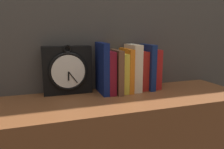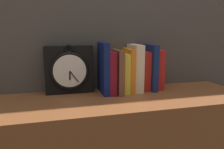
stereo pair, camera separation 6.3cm
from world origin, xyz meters
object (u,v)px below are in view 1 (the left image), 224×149
at_px(book_slot8_red, 153,69).
at_px(clock, 67,70).
at_px(book_slot5_cream, 133,67).
at_px(book_slot7_navy, 147,67).
at_px(book_slot3_yellow, 121,72).
at_px(book_slot1_maroon, 108,72).
at_px(book_slot4_orange, 126,70).
at_px(book_slot2_brown, 116,71).
at_px(book_slot0_navy, 102,68).
at_px(book_slot6_red, 140,70).

bearing_deg(book_slot8_red, clock, 176.63).
distance_m(clock, book_slot5_cream, 0.31).
bearing_deg(clock, book_slot7_navy, -5.08).
distance_m(book_slot3_yellow, book_slot8_red, 0.17).
relative_size(book_slot1_maroon, book_slot4_orange, 0.96).
height_order(clock, book_slot5_cream, clock).
distance_m(book_slot1_maroon, book_slot8_red, 0.24).
xyz_separation_m(clock, book_slot2_brown, (0.22, -0.05, -0.01)).
height_order(book_slot0_navy, book_slot7_navy, book_slot0_navy).
distance_m(clock, book_slot4_orange, 0.27).
bearing_deg(book_slot4_orange, book_slot2_brown, -172.94).
distance_m(book_slot1_maroon, book_slot5_cream, 0.13).
distance_m(book_slot3_yellow, book_slot6_red, 0.10).
bearing_deg(clock, book_slot5_cream, -6.38).
xyz_separation_m(book_slot2_brown, book_slot3_yellow, (0.03, 0.01, -0.01)).
distance_m(book_slot0_navy, book_slot7_navy, 0.23).
xyz_separation_m(book_slot4_orange, book_slot5_cream, (0.03, 0.00, 0.01)).
height_order(book_slot4_orange, book_slot6_red, book_slot4_orange).
distance_m(book_slot3_yellow, book_slot7_navy, 0.14).
bearing_deg(book_slot1_maroon, book_slot6_red, 5.13).
bearing_deg(book_slot3_yellow, book_slot5_cream, 3.02).
bearing_deg(book_slot7_navy, book_slot3_yellow, -178.67).
distance_m(book_slot7_navy, book_slot8_red, 0.04).
height_order(book_slot1_maroon, book_slot8_red, same).
xyz_separation_m(book_slot2_brown, book_slot7_navy, (0.17, 0.01, 0.01)).
xyz_separation_m(book_slot0_navy, book_slot5_cream, (0.15, 0.01, -0.01)).
height_order(book_slot1_maroon, book_slot3_yellow, book_slot1_maroon).
xyz_separation_m(book_slot4_orange, book_slot7_navy, (0.11, 0.00, 0.01)).
relative_size(clock, book_slot3_yellow, 1.24).
height_order(book_slot0_navy, book_slot4_orange, book_slot0_navy).
xyz_separation_m(book_slot3_yellow, book_slot7_navy, (0.14, 0.00, 0.02)).
bearing_deg(book_slot0_navy, book_slot5_cream, 2.06).
relative_size(clock, book_slot6_red, 1.21).
xyz_separation_m(book_slot5_cream, book_slot6_red, (0.04, 0.01, -0.02)).
bearing_deg(book_slot4_orange, book_slot7_navy, 2.14).
xyz_separation_m(clock, book_slot5_cream, (0.31, -0.03, 0.00)).
bearing_deg(clock, book_slot1_maroon, -12.57).
bearing_deg(book_slot6_red, book_slot0_navy, -175.76).
bearing_deg(book_slot6_red, clock, 175.87).
distance_m(book_slot5_cream, book_slot6_red, 0.05).
height_order(clock, book_slot1_maroon, clock).
distance_m(book_slot2_brown, book_slot5_cream, 0.09).
relative_size(book_slot1_maroon, book_slot2_brown, 0.98).
relative_size(book_slot2_brown, book_slot6_red, 1.06).
height_order(clock, book_slot4_orange, clock).
relative_size(clock, book_slot0_navy, 0.97).
bearing_deg(book_slot2_brown, book_slot8_red, 5.81).
bearing_deg(book_slot7_navy, book_slot1_maroon, -178.29).
relative_size(book_slot6_red, book_slot8_red, 0.97).
distance_m(book_slot5_cream, book_slot7_navy, 0.08).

